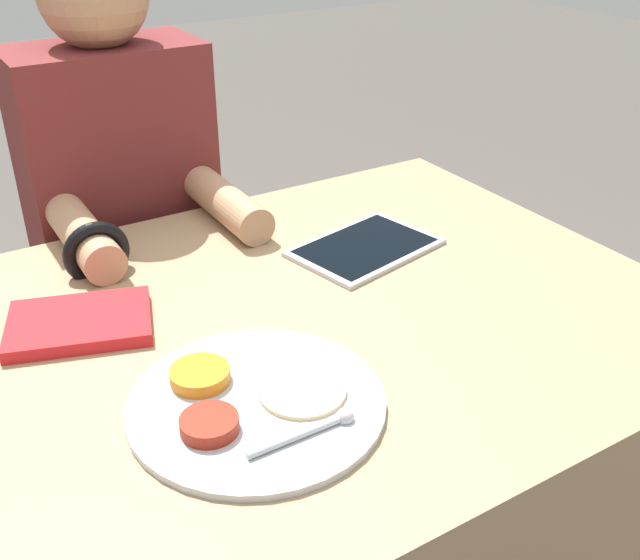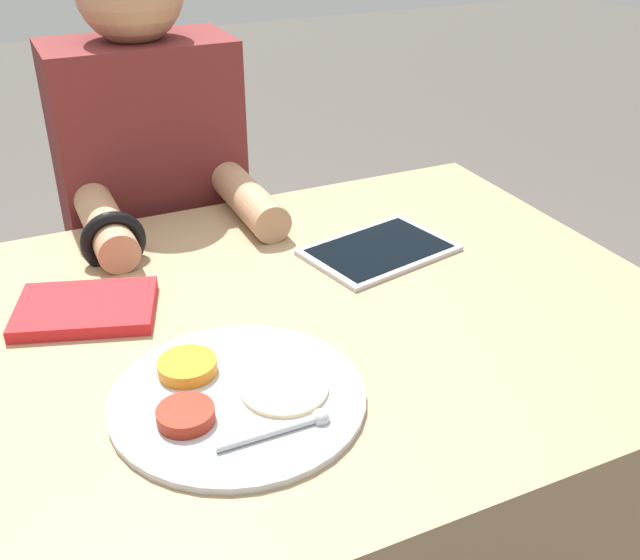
# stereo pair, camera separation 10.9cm
# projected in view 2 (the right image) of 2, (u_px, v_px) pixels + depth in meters

# --- Properties ---
(dining_table) EXTENTS (1.26, 0.88, 0.73)m
(dining_table) POSITION_uv_depth(u_px,v_px,m) (271.00, 501.00, 1.28)
(dining_table) COLOR #9E7F5B
(dining_table) RESTS_ON ground_plane
(thali_tray) EXTENTS (0.32, 0.32, 0.03)m
(thali_tray) POSITION_uv_depth(u_px,v_px,m) (234.00, 396.00, 0.94)
(thali_tray) COLOR #B7BABF
(thali_tray) RESTS_ON dining_table
(red_notebook) EXTENTS (0.24, 0.20, 0.02)m
(red_notebook) POSITION_uv_depth(u_px,v_px,m) (86.00, 309.00, 1.12)
(red_notebook) COLOR silver
(red_notebook) RESTS_ON dining_table
(tablet_device) EXTENTS (0.27, 0.21, 0.01)m
(tablet_device) POSITION_uv_depth(u_px,v_px,m) (379.00, 250.00, 1.29)
(tablet_device) COLOR #B7B7BC
(tablet_device) RESTS_ON dining_table
(person_diner) EXTENTS (0.37, 0.46, 1.22)m
(person_diner) POSITION_uv_depth(u_px,v_px,m) (161.00, 253.00, 1.62)
(person_diner) COLOR black
(person_diner) RESTS_ON ground_plane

